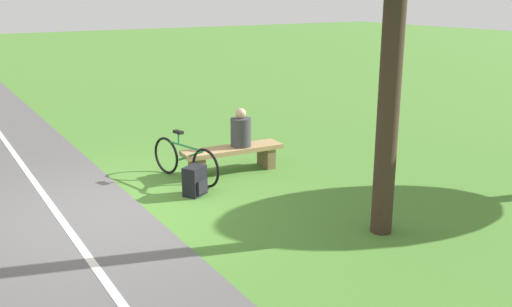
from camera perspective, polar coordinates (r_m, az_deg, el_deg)
ground_plane at (r=8.57m, az=-13.34°, el=-5.54°), size 80.00×80.00×0.00m
bench at (r=10.01m, az=-2.36°, el=-0.12°), size 1.83×0.56×0.45m
person_seated at (r=9.98m, az=-1.52°, el=2.30°), size 0.38×0.38×0.68m
bicycle at (r=9.62m, az=-7.09°, el=-0.68°), size 0.45×1.66×0.83m
backpack at (r=8.93m, az=-6.10°, el=-2.75°), size 0.42×0.39×0.47m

